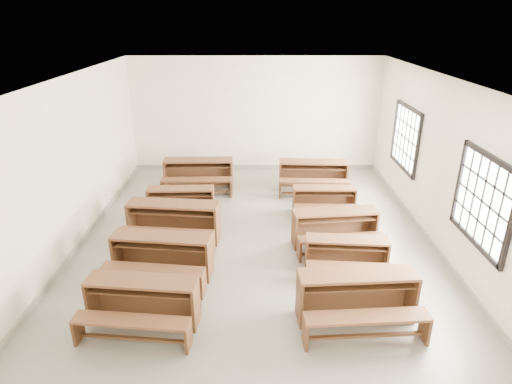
{
  "coord_description": "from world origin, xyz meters",
  "views": [
    {
      "loc": [
        -0.02,
        -7.75,
        4.23
      ],
      "look_at": [
        0.0,
        0.0,
        1.0
      ],
      "focal_mm": 30.0,
      "sensor_mm": 36.0,
      "label": 1
    }
  ],
  "objects_px": {
    "desk_set_1": "(161,253)",
    "desk_set_9": "(313,174)",
    "desk_set_7": "(335,226)",
    "desk_set_0": "(142,300)",
    "desk_set_5": "(357,294)",
    "desk_set_3": "(181,200)",
    "desk_set_6": "(347,253)",
    "desk_set_4": "(198,172)",
    "desk_set_8": "(324,199)",
    "desk_set_2": "(173,220)"
  },
  "relations": [
    {
      "from": "desk_set_1",
      "to": "desk_set_9",
      "type": "distance_m",
      "value": 4.99
    },
    {
      "from": "desk_set_7",
      "to": "desk_set_9",
      "type": "bearing_deg",
      "value": 85.27
    },
    {
      "from": "desk_set_0",
      "to": "desk_set_5",
      "type": "distance_m",
      "value": 3.13
    },
    {
      "from": "desk_set_3",
      "to": "desk_set_6",
      "type": "relative_size",
      "value": 1.01
    },
    {
      "from": "desk_set_1",
      "to": "desk_set_9",
      "type": "relative_size",
      "value": 1.0
    },
    {
      "from": "desk_set_4",
      "to": "desk_set_7",
      "type": "height_order",
      "value": "desk_set_4"
    },
    {
      "from": "desk_set_3",
      "to": "desk_set_9",
      "type": "xyz_separation_m",
      "value": [
        3.15,
        1.51,
        0.07
      ]
    },
    {
      "from": "desk_set_4",
      "to": "desk_set_5",
      "type": "xyz_separation_m",
      "value": [
        2.95,
        -5.21,
        -0.01
      ]
    },
    {
      "from": "desk_set_5",
      "to": "desk_set_8",
      "type": "distance_m",
      "value": 3.68
    },
    {
      "from": "desk_set_2",
      "to": "desk_set_5",
      "type": "relative_size",
      "value": 1.06
    },
    {
      "from": "desk_set_2",
      "to": "desk_set_9",
      "type": "relative_size",
      "value": 1.06
    },
    {
      "from": "desk_set_0",
      "to": "desk_set_3",
      "type": "distance_m",
      "value": 3.65
    },
    {
      "from": "desk_set_3",
      "to": "desk_set_7",
      "type": "xyz_separation_m",
      "value": [
        3.22,
        -1.35,
        0.04
      ]
    },
    {
      "from": "desk_set_3",
      "to": "desk_set_9",
      "type": "relative_size",
      "value": 0.84
    },
    {
      "from": "desk_set_1",
      "to": "desk_set_5",
      "type": "xyz_separation_m",
      "value": [
        3.1,
        -1.18,
        0.01
      ]
    },
    {
      "from": "desk_set_7",
      "to": "desk_set_9",
      "type": "relative_size",
      "value": 0.96
    },
    {
      "from": "desk_set_1",
      "to": "desk_set_2",
      "type": "bearing_deg",
      "value": 97.68
    },
    {
      "from": "desk_set_0",
      "to": "desk_set_8",
      "type": "distance_m",
      "value": 4.94
    },
    {
      "from": "desk_set_1",
      "to": "desk_set_5",
      "type": "bearing_deg",
      "value": -13.96
    },
    {
      "from": "desk_set_2",
      "to": "desk_set_5",
      "type": "xyz_separation_m",
      "value": [
        3.12,
        -2.42,
        -0.02
      ]
    },
    {
      "from": "desk_set_8",
      "to": "desk_set_9",
      "type": "distance_m",
      "value": 1.41
    },
    {
      "from": "desk_set_2",
      "to": "desk_set_3",
      "type": "distance_m",
      "value": 1.16
    },
    {
      "from": "desk_set_4",
      "to": "desk_set_6",
      "type": "bearing_deg",
      "value": -53.21
    },
    {
      "from": "desk_set_1",
      "to": "desk_set_4",
      "type": "relative_size",
      "value": 1.0
    },
    {
      "from": "desk_set_0",
      "to": "desk_set_5",
      "type": "relative_size",
      "value": 0.95
    },
    {
      "from": "desk_set_1",
      "to": "desk_set_3",
      "type": "height_order",
      "value": "desk_set_1"
    },
    {
      "from": "desk_set_2",
      "to": "desk_set_6",
      "type": "relative_size",
      "value": 1.28
    },
    {
      "from": "desk_set_9",
      "to": "desk_set_6",
      "type": "bearing_deg",
      "value": -85.51
    },
    {
      "from": "desk_set_7",
      "to": "desk_set_8",
      "type": "distance_m",
      "value": 1.45
    },
    {
      "from": "desk_set_0",
      "to": "desk_set_8",
      "type": "bearing_deg",
      "value": 55.41
    },
    {
      "from": "desk_set_8",
      "to": "desk_set_9",
      "type": "relative_size",
      "value": 0.8
    },
    {
      "from": "desk_set_8",
      "to": "desk_set_4",
      "type": "bearing_deg",
      "value": 154.6
    },
    {
      "from": "desk_set_6",
      "to": "desk_set_9",
      "type": "height_order",
      "value": "desk_set_9"
    },
    {
      "from": "desk_set_4",
      "to": "desk_set_0",
      "type": "bearing_deg",
      "value": -93.16
    },
    {
      "from": "desk_set_2",
      "to": "desk_set_6",
      "type": "height_order",
      "value": "desk_set_2"
    },
    {
      "from": "desk_set_5",
      "to": "desk_set_8",
      "type": "relative_size",
      "value": 1.25
    },
    {
      "from": "desk_set_3",
      "to": "desk_set_8",
      "type": "bearing_deg",
      "value": -0.26
    },
    {
      "from": "desk_set_5",
      "to": "desk_set_6",
      "type": "xyz_separation_m",
      "value": [
        0.1,
        1.29,
        -0.08
      ]
    },
    {
      "from": "desk_set_0",
      "to": "desk_set_7",
      "type": "xyz_separation_m",
      "value": [
        3.2,
        2.3,
        0.01
      ]
    },
    {
      "from": "desk_set_1",
      "to": "desk_set_4",
      "type": "distance_m",
      "value": 4.03
    },
    {
      "from": "desk_set_0",
      "to": "desk_set_6",
      "type": "distance_m",
      "value": 3.51
    },
    {
      "from": "desk_set_2",
      "to": "desk_set_5",
      "type": "distance_m",
      "value": 3.95
    },
    {
      "from": "desk_set_1",
      "to": "desk_set_4",
      "type": "bearing_deg",
      "value": 94.73
    },
    {
      "from": "desk_set_1",
      "to": "desk_set_2",
      "type": "distance_m",
      "value": 1.25
    },
    {
      "from": "desk_set_8",
      "to": "desk_set_0",
      "type": "bearing_deg",
      "value": -129.17
    },
    {
      "from": "desk_set_5",
      "to": "desk_set_6",
      "type": "height_order",
      "value": "desk_set_5"
    },
    {
      "from": "desk_set_5",
      "to": "desk_set_7",
      "type": "relative_size",
      "value": 1.04
    },
    {
      "from": "desk_set_9",
      "to": "desk_set_0",
      "type": "bearing_deg",
      "value": -118.37
    },
    {
      "from": "desk_set_6",
      "to": "desk_set_9",
      "type": "distance_m",
      "value": 3.8
    },
    {
      "from": "desk_set_0",
      "to": "desk_set_9",
      "type": "relative_size",
      "value": 0.94
    }
  ]
}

